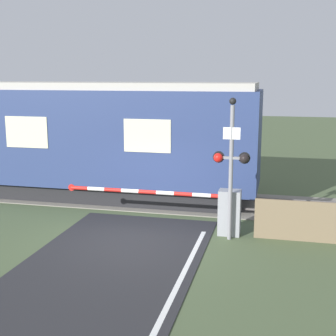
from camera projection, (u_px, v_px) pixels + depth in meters
ground_plane at (132, 239)px, 12.58m from camera, size 80.00×80.00×0.00m
track_bed at (167, 200)px, 16.42m from camera, size 36.00×3.20×0.13m
train at (48, 138)px, 17.03m from camera, size 15.19×2.92×4.10m
crossing_barrier at (217, 209)px, 12.91m from camera, size 5.07×0.44×1.26m
signal_post at (231, 161)px, 12.17m from camera, size 0.97×0.26×3.78m
roadside_fence at (308, 222)px, 12.31m from camera, size 2.78×0.06×1.10m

